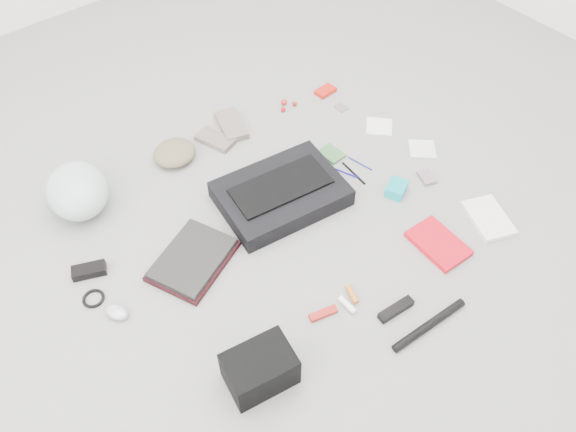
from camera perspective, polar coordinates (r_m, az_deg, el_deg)
ground_plane at (r=2.20m, az=0.00°, el=-0.83°), size 4.00×4.00×0.00m
messenger_bag at (r=2.25m, az=-0.72°, el=2.28°), size 0.53×0.41×0.08m
bag_flap at (r=2.21m, az=-0.73°, el=3.07°), size 0.41×0.23×0.01m
laptop_sleeve at (r=2.11m, az=-9.62°, el=-4.52°), size 0.37×0.33×0.02m
laptop at (r=2.09m, az=-9.69°, el=-4.20°), size 0.35×0.31×0.02m
bike_helmet at (r=2.34m, az=-20.62°, el=2.43°), size 0.30×0.34×0.18m
beanie at (r=2.47m, az=-11.46°, el=6.32°), size 0.22×0.21×0.06m
mitten_left at (r=2.53m, az=-7.41°, el=7.71°), size 0.14×0.19×0.03m
mitten_right at (r=2.59m, az=-5.77°, el=9.18°), size 0.16×0.22×0.03m
power_brick at (r=2.17m, az=-19.55°, el=-5.24°), size 0.13×0.10×0.03m
cable_coil at (r=2.11m, az=-19.16°, el=-7.92°), size 0.08×0.08×0.01m
mouse at (r=2.04m, az=-17.03°, el=-9.30°), size 0.08×0.10×0.03m
camera_bag at (r=1.80m, az=-2.88°, el=-15.25°), size 0.24×0.18×0.14m
multitool at (r=1.97m, az=3.59°, el=-9.86°), size 0.11×0.05×0.02m
toiletry_tube_white at (r=1.99m, az=6.03°, el=-8.95°), size 0.02×0.08×0.02m
toiletry_tube_orange at (r=2.01m, az=6.53°, el=-7.92°), size 0.04×0.08×0.02m
u_lock at (r=2.00m, az=10.90°, el=-9.29°), size 0.14×0.05×0.03m
bike_pump at (r=1.99m, az=14.15°, el=-10.68°), size 0.32×0.05×0.03m
book_red at (r=2.20m, az=15.02°, el=-2.72°), size 0.16×0.23×0.02m
book_white at (r=2.34m, az=19.70°, el=-0.21°), size 0.21×0.24×0.02m
notepad at (r=2.46m, az=4.45°, el=6.32°), size 0.08×0.11×0.01m
pen_blue at (r=2.39m, az=5.83°, el=4.40°), size 0.06×0.13×0.01m
pen_black at (r=2.39m, az=6.69°, el=4.34°), size 0.02×0.15×0.01m
pen_navy at (r=2.44m, az=7.33°, el=5.32°), size 0.03×0.12×0.01m
accordion_wallet at (r=2.33m, az=10.96°, el=2.75°), size 0.11×0.10×0.04m
card_deck at (r=2.43m, az=13.90°, el=3.86°), size 0.08×0.10×0.02m
napkin_top at (r=2.62m, az=9.25°, el=8.95°), size 0.16×0.16×0.01m
napkin_bottom at (r=2.55m, az=13.48°, el=6.64°), size 0.16×0.16×0.01m
lollipop_a at (r=2.67m, az=-0.51°, el=10.76°), size 0.02×0.02×0.02m
lollipop_b at (r=2.71m, az=-0.43°, el=11.50°), size 0.03×0.03×0.03m
lollipop_c at (r=2.70m, az=0.66°, el=11.34°), size 0.03×0.03×0.02m
altoids_tin at (r=2.79m, az=3.81°, el=12.56°), size 0.10×0.07×0.02m
stamp_sheet at (r=2.71m, az=5.42°, el=10.92°), size 0.05×0.06×0.00m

